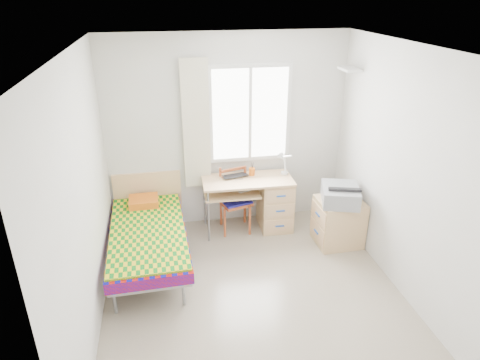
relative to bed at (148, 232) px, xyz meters
name	(u,v)px	position (x,y,z in m)	size (l,w,h in m)	color
floor	(254,296)	(1.11, -0.91, -0.40)	(3.50, 3.50, 0.00)	#BCAD93
ceiling	(259,49)	(1.11, -0.91, 2.20)	(3.50, 3.50, 0.00)	white
wall_back	(227,133)	(1.11, 0.84, 0.90)	(3.20, 3.20, 0.00)	silver
wall_left	(84,202)	(-0.49, -0.91, 0.90)	(3.50, 3.50, 0.00)	silver
wall_right	(407,176)	(2.71, -0.91, 0.90)	(3.50, 3.50, 0.00)	silver
window	(250,114)	(1.41, 0.82, 1.15)	(1.10, 0.04, 1.30)	white
curtain	(196,125)	(0.69, 0.77, 1.05)	(0.35, 0.05, 1.70)	#F5EBCA
floating_shelf	(350,69)	(2.60, 0.49, 1.75)	(0.20, 0.32, 0.03)	white
bed	(148,232)	(0.00, 0.00, 0.00)	(0.93, 1.91, 0.82)	gray
desk	(270,200)	(1.64, 0.52, 0.01)	(1.21, 0.58, 0.75)	tan
chair	(235,196)	(1.16, 0.57, 0.10)	(0.47, 0.47, 0.88)	#9F371E
cabinet	(338,222)	(2.41, -0.05, -0.09)	(0.58, 0.52, 0.61)	tan
printer	(340,194)	(2.38, -0.09, 0.33)	(0.57, 0.62, 0.22)	#999DA0
laptop	(237,178)	(1.19, 0.57, 0.37)	(0.34, 0.22, 0.03)	black
pen_cup	(252,172)	(1.41, 0.64, 0.40)	(0.08, 0.08, 0.10)	orange
task_lamp	(283,161)	(1.79, 0.48, 0.59)	(0.22, 0.31, 0.38)	white
book	(236,190)	(1.17, 0.54, 0.19)	(0.16, 0.22, 0.02)	gray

